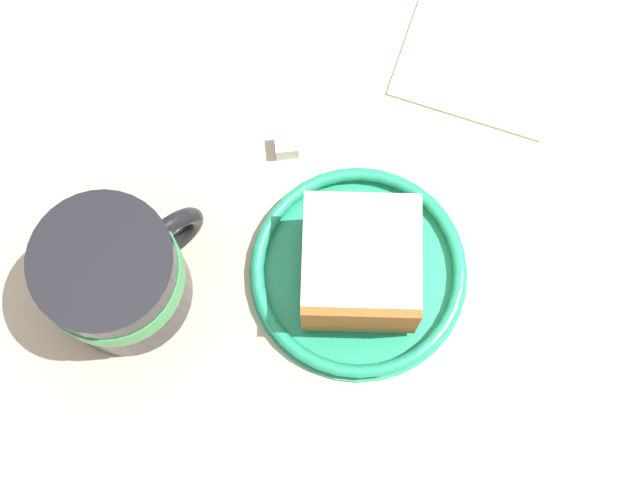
% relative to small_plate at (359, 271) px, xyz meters
% --- Properties ---
extents(ground_plane, '(1.34, 1.34, 0.04)m').
position_rel_small_plate_xyz_m(ground_plane, '(0.04, 0.02, -0.03)').
color(ground_plane, tan).
extents(small_plate, '(0.16, 0.16, 0.02)m').
position_rel_small_plate_xyz_m(small_plate, '(0.00, 0.00, 0.00)').
color(small_plate, '#1E8C66').
rests_on(small_plate, ground_plane).
extents(cake_slice, '(0.12, 0.12, 0.06)m').
position_rel_small_plate_xyz_m(cake_slice, '(-0.00, 0.00, 0.03)').
color(cake_slice, brown).
rests_on(cake_slice, small_plate).
extents(tea_mug, '(0.10, 0.12, 0.10)m').
position_rel_small_plate_xyz_m(tea_mug, '(0.13, 0.11, 0.04)').
color(tea_mug, black).
rests_on(tea_mug, ground_plane).
extents(folded_napkin, '(0.15, 0.15, 0.01)m').
position_rel_small_plate_xyz_m(folded_napkin, '(0.02, -0.21, -0.01)').
color(folded_napkin, beige).
rests_on(folded_napkin, ground_plane).
extents(sugar_cube, '(0.02, 0.02, 0.02)m').
position_rel_small_plate_xyz_m(sugar_cube, '(0.10, -0.05, 0.00)').
color(sugar_cube, white).
rests_on(sugar_cube, ground_plane).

